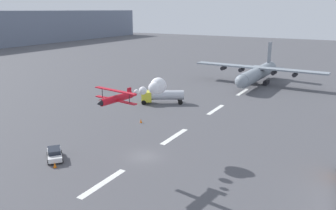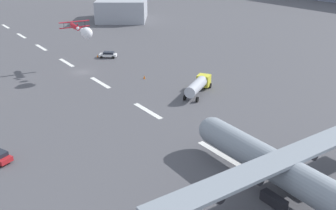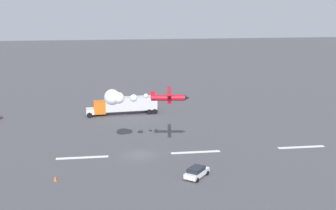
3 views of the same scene
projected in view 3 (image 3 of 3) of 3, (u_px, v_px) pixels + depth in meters
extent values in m
plane|color=#4C4C51|center=(140.00, 155.00, 69.28)|extent=(440.00, 440.00, 0.00)
cube|color=white|center=(301.00, 147.00, 72.97)|extent=(8.00, 0.90, 0.01)
cube|color=white|center=(196.00, 152.00, 70.51)|extent=(8.00, 0.90, 0.01)
cube|color=white|center=(82.00, 158.00, 68.05)|extent=(8.00, 0.90, 0.01)
cylinder|color=red|center=(168.00, 98.00, 66.73)|extent=(5.20, 1.58, 0.91)
cube|color=red|center=(169.00, 99.00, 66.76)|extent=(1.50, 6.85, 0.12)
cube|color=red|center=(169.00, 91.00, 66.49)|extent=(1.50, 6.85, 0.12)
cylinder|color=black|center=(169.00, 92.00, 68.95)|extent=(0.08, 0.08, 1.21)
cylinder|color=black|center=(169.00, 98.00, 64.30)|extent=(0.08, 0.08, 1.21)
cube|color=red|center=(153.00, 95.00, 66.61)|extent=(0.71, 0.19, 1.10)
cube|color=red|center=(153.00, 97.00, 66.70)|extent=(0.86, 2.06, 0.08)
cone|color=black|center=(187.00, 98.00, 66.75)|extent=(0.80, 0.86, 0.77)
sphere|color=white|center=(146.00, 96.00, 66.91)|extent=(0.70, 0.70, 0.70)
sphere|color=white|center=(134.00, 98.00, 66.47)|extent=(1.10, 1.10, 1.10)
sphere|color=white|center=(118.00, 98.00, 66.61)|extent=(1.76, 1.76, 1.76)
sphere|color=white|center=(112.00, 97.00, 66.52)|extent=(2.40, 2.40, 2.40)
cube|color=silver|center=(90.00, 111.00, 92.44)|extent=(1.81, 2.63, 1.10)
cube|color=orange|center=(99.00, 107.00, 92.71)|extent=(2.61, 2.70, 2.60)
cube|color=silver|center=(131.00, 104.00, 94.10)|extent=(11.22, 3.46, 2.80)
cylinder|color=black|center=(89.00, 115.00, 91.33)|extent=(1.13, 0.45, 1.10)
cylinder|color=black|center=(149.00, 112.00, 94.14)|extent=(1.13, 0.45, 1.10)
cylinder|color=black|center=(155.00, 112.00, 94.40)|extent=(1.13, 0.45, 1.10)
cylinder|color=black|center=(89.00, 112.00, 93.70)|extent=(1.13, 0.45, 1.10)
cylinder|color=black|center=(147.00, 109.00, 96.51)|extent=(1.13, 0.45, 1.10)
cylinder|color=black|center=(152.00, 109.00, 96.77)|extent=(1.13, 0.45, 1.10)
cube|color=white|center=(197.00, 173.00, 60.24)|extent=(4.10, 4.40, 0.65)
cube|color=#1E232D|center=(196.00, 169.00, 59.93)|extent=(2.90, 3.01, 0.55)
cylinder|color=black|center=(196.00, 170.00, 62.00)|extent=(0.58, 0.63, 0.64)
cylinder|color=black|center=(186.00, 177.00, 59.55)|extent=(0.58, 0.63, 0.64)
cylinder|color=black|center=(207.00, 173.00, 61.07)|extent=(0.58, 0.63, 0.64)
cylinder|color=black|center=(197.00, 180.00, 58.62)|extent=(0.58, 0.63, 0.64)
cone|color=orange|center=(207.00, 169.00, 62.49)|extent=(0.44, 0.44, 0.75)
cone|color=orange|center=(55.00, 178.00, 59.09)|extent=(0.44, 0.44, 0.75)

